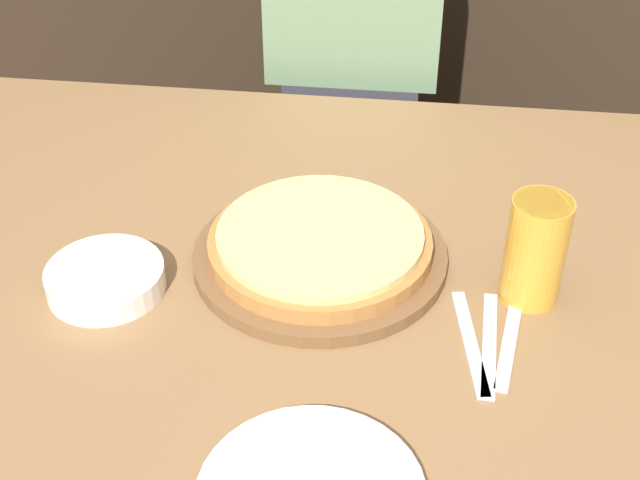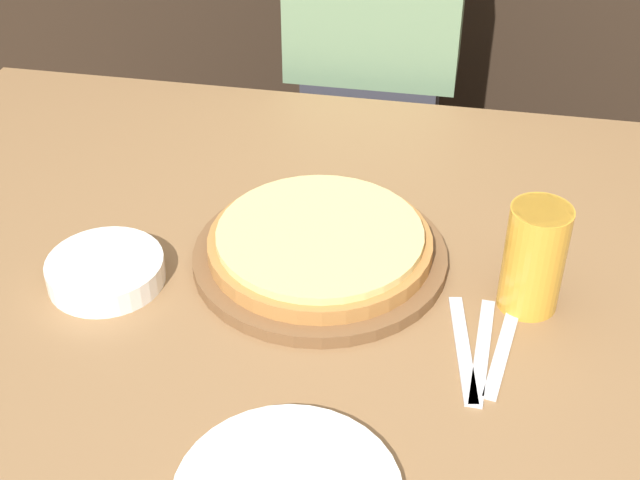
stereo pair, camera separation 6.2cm
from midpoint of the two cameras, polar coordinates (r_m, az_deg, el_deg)
The scene contains 8 objects.
dining_table at distance 1.55m, azimuth 1.71°, elevation -13.06°, with size 1.56×1.09×0.75m.
pizza_on_board at distance 1.29m, azimuth 1.36°, elevation -0.54°, with size 0.37×0.37×0.06m.
beer_glass at distance 1.22m, azimuth 15.00°, elevation -0.90°, with size 0.08×0.08×0.16m.
side_bowl at distance 1.29m, azimuth -12.23°, elevation -1.96°, with size 0.17×0.17×0.04m.
fork at distance 1.19m, azimuth 10.62°, elevation -6.86°, with size 0.05×0.20×0.00m.
dinner_knife at distance 1.19m, azimuth 11.82°, elevation -6.98°, with size 0.03×0.20×0.00m.
spoon at distance 1.19m, azimuth 13.03°, elevation -7.10°, with size 0.05×0.17×0.00m.
diner_person at distance 1.94m, azimuth 4.29°, elevation 8.82°, with size 0.35×0.20×1.33m.
Camera 2 is at (0.17, -0.99, 1.56)m, focal length 50.00 mm.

